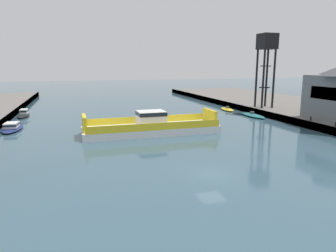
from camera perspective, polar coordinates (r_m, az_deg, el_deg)
ground_plane at (r=30.51m, az=8.18°, el=-8.87°), size 400.00×400.00×0.00m
chain_ferry at (r=47.66m, az=-3.20°, el=-0.08°), size 21.23×6.68×3.52m
moored_boat_near_left at (r=69.84m, az=-25.50°, el=2.05°), size 2.29×6.61×1.56m
moored_boat_near_right at (r=65.86m, az=15.54°, el=2.00°), size 2.59×8.26×1.07m
moored_boat_mid_left at (r=56.14m, az=-27.25°, el=-0.20°), size 3.17×8.31×1.33m
moored_boat_far_left at (r=73.60m, az=11.08°, el=3.11°), size 2.88×6.37×0.99m
crane_tower at (r=70.73m, az=18.09°, el=13.55°), size 3.43×3.43×15.91m
bollard_right_aft at (r=52.92m, az=29.01°, el=0.34°), size 0.32×0.32×0.71m
bollard_right_far at (r=56.55m, az=25.29°, el=1.30°), size 0.32×0.32×0.71m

